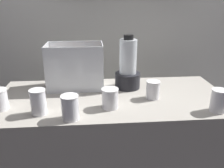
{
  "coord_description": "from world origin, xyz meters",
  "views": [
    {
      "loc": [
        -0.11,
        -1.28,
        1.47
      ],
      "look_at": [
        0.0,
        0.0,
        0.98
      ],
      "focal_mm": 37.0,
      "sensor_mm": 36.0,
      "label": 1
    }
  ],
  "objects": [
    {
      "name": "juice_cup_beet_rightmost",
      "position": [
        0.54,
        -0.24,
        0.95
      ],
      "size": [
        0.08,
        0.08,
        0.12
      ],
      "color": "white",
      "rests_on": "counter"
    },
    {
      "name": "counter",
      "position": [
        0.0,
        0.0,
        0.45
      ],
      "size": [
        1.4,
        0.64,
        0.9
      ],
      "primitive_type": "cube",
      "color": "#9E998E",
      "rests_on": "ground_plane"
    },
    {
      "name": "juice_cup_beet_far_right",
      "position": [
        0.24,
        -0.05,
        0.95
      ],
      "size": [
        0.08,
        0.08,
        0.11
      ],
      "color": "white",
      "rests_on": "counter"
    },
    {
      "name": "blender_pitcher",
      "position": [
        0.11,
        0.14,
        1.03
      ],
      "size": [
        0.16,
        0.16,
        0.35
      ],
      "color": "black",
      "rests_on": "counter"
    },
    {
      "name": "juice_cup_beet_right",
      "position": [
        -0.02,
        -0.15,
        0.95
      ],
      "size": [
        0.09,
        0.09,
        0.11
      ],
      "color": "white",
      "rests_on": "counter"
    },
    {
      "name": "juice_cup_pomegranate_middle",
      "position": [
        -0.23,
        -0.26,
        0.96
      ],
      "size": [
        0.09,
        0.09,
        0.12
      ],
      "color": "white",
      "rests_on": "counter"
    },
    {
      "name": "juice_cup_beet_left",
      "position": [
        -0.39,
        -0.19,
        0.96
      ],
      "size": [
        0.08,
        0.08,
        0.13
      ],
      "color": "white",
      "rests_on": "counter"
    },
    {
      "name": "carrot_display_bin",
      "position": [
        -0.22,
        0.17,
        0.99
      ],
      "size": [
        0.36,
        0.21,
        0.29
      ],
      "color": "white",
      "rests_on": "counter"
    },
    {
      "name": "back_wall_unit",
      "position": [
        0.0,
        0.77,
        1.27
      ],
      "size": [
        2.6,
        0.24,
        2.5
      ],
      "color": "silver",
      "rests_on": "ground_plane"
    }
  ]
}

